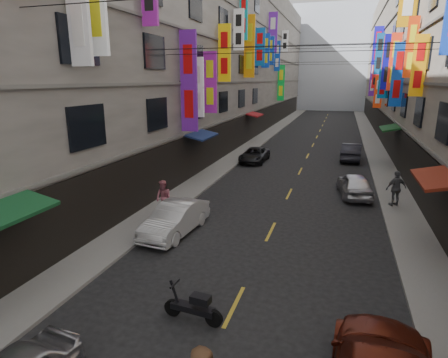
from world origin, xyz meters
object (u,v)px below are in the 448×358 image
Objects in this scene: car_left_mid at (175,219)px; car_left_far at (254,155)px; scooter_crossing at (194,307)px; car_right_mid at (355,185)px; pedestrian_lfar at (164,198)px; pedestrian_rfar at (396,188)px; scooter_far_right at (347,187)px; car_right_far at (351,152)px.

car_left_far is at bearing 94.77° from car_left_mid.
scooter_crossing is 0.43× the size of car_left_mid.
pedestrian_lfar is (-9.07, -6.44, 0.30)m from car_right_mid.
car_left_mid is 15.61m from car_left_far.
scooter_far_right is at bearing -63.74° from pedestrian_rfar.
car_left_far reaches higher than scooter_crossing.
car_left_mid is 20.13m from car_right_far.
pedestrian_lfar is at bearing 26.83° from car_right_mid.
car_left_mid is 11.20m from car_right_mid.
car_right_far is 2.55× the size of pedestrian_lfar.
car_right_far is 12.18m from pedestrian_rfar.
car_right_mid is 2.14× the size of pedestrian_rfar.
car_right_mid is at bearing 51.57° from car_left_mid.
pedestrian_rfar is (6.58, 12.20, 0.63)m from scooter_crossing.
car_left_mid reaches higher than scooter_crossing.
pedestrian_rfar is at bearing 150.24° from scooter_far_right.
car_left_mid reaches higher than car_left_far.
car_right_mid is at bearing 92.60° from car_right_far.
pedestrian_lfar is at bearing 36.98° from scooter_crossing.
scooter_crossing is 0.44× the size of car_right_mid.
pedestrian_rfar is at bearing 39.17° from car_left_mid.
pedestrian_rfar is at bearing 102.11° from car_right_far.
pedestrian_rfar is (11.08, 4.91, 0.08)m from pedestrian_lfar.
car_left_far is 2.40× the size of pedestrian_lfar.
scooter_far_right is 10.16m from car_left_far.
car_left_mid is at bearing 38.23° from car_right_mid.
scooter_crossing is at bearing -56.08° from car_left_mid.
car_right_far is at bearing -82.92° from scooter_far_right.
car_right_far is 2.34× the size of pedestrian_rfar.
car_right_far is at bearing 22.30° from car_left_far.
pedestrian_lfar is (-1.40, 1.72, 0.30)m from car_left_mid.
car_left_mid is at bearing 9.44° from pedestrian_rfar.
pedestrian_lfar is (-9.04, -16.91, 0.26)m from car_right_far.
scooter_crossing is 21.41m from car_left_far.
pedestrian_rfar is at bearing -42.10° from car_left_far.
pedestrian_rfar reaches higher than pedestrian_lfar.
car_right_mid reaches higher than car_left_far.
car_left_far reaches higher than scooter_far_right.
scooter_crossing is 0.95× the size of pedestrian_rfar.
pedestrian_rfar reaches higher than car_left_mid.
scooter_far_right is 3.12m from pedestrian_rfar.
car_left_far is (-3.11, 21.18, 0.14)m from scooter_crossing.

